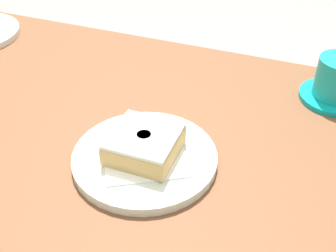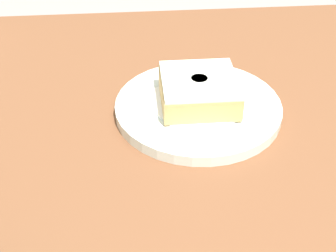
% 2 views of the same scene
% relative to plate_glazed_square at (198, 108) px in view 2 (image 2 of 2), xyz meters
% --- Properties ---
extents(table, '(1.23, 0.75, 0.76)m').
position_rel_plate_glazed_square_xyz_m(table, '(0.13, -0.03, -0.08)').
color(table, brown).
rests_on(table, ground_plane).
extents(plate_glazed_square, '(0.23, 0.23, 0.02)m').
position_rel_plate_glazed_square_xyz_m(plate_glazed_square, '(0.00, 0.00, 0.00)').
color(plate_glazed_square, silver).
rests_on(plate_glazed_square, table).
extents(napkin_glazed_square, '(0.17, 0.17, 0.00)m').
position_rel_plate_glazed_square_xyz_m(napkin_glazed_square, '(0.00, -0.00, 0.01)').
color(napkin_glazed_square, white).
rests_on(napkin_glazed_square, plate_glazed_square).
extents(donut_glazed_square, '(0.10, 0.10, 0.04)m').
position_rel_plate_glazed_square_xyz_m(donut_glazed_square, '(0.00, -0.00, 0.03)').
color(donut_glazed_square, tan).
rests_on(donut_glazed_square, napkin_glazed_square).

